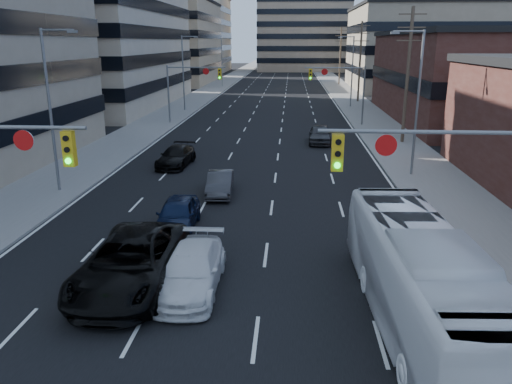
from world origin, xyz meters
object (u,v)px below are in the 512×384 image
Objects in this scene: black_pickup at (131,262)px; transit_bus at (422,280)px; white_van at (191,270)px; sedan_blue at (177,214)px.

black_pickup is 0.60× the size of transit_bus.
white_van is at bearing 162.60° from transit_bus.
sedan_blue is (-1.75, 5.66, 0.01)m from white_van.
transit_bus is at bearing -42.06° from sedan_blue.
black_pickup is at bearing 165.46° from transit_bus.
black_pickup is 1.54× the size of sedan_blue.
sedan_blue is at bearing 107.09° from white_van.
black_pickup is 5.62m from sedan_blue.
transit_bus is at bearing -14.65° from white_van.
white_van is 0.45× the size of transit_bus.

